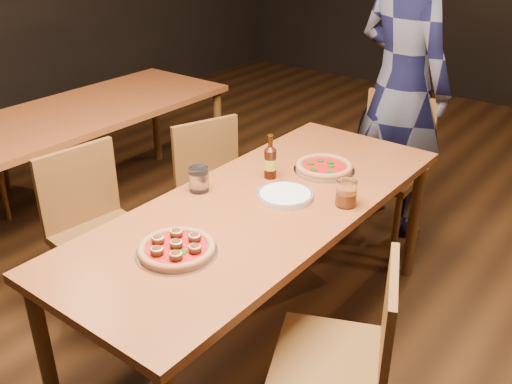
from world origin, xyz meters
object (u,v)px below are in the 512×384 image
Objects in this scene: table_main at (263,216)px; pizza_meatball at (177,248)px; chair_main_nw at (105,237)px; beer_bottle at (270,163)px; chair_main_e at (330,356)px; pizza_margherita at (324,167)px; water_glass at (199,179)px; amber_glass at (346,193)px; table_left at (81,120)px; chair_end at (383,171)px; diner at (401,84)px; chair_main_sw at (223,197)px; plate_stack at (285,195)px.

pizza_meatball is at bearing -90.92° from table_main.
chair_main_nw is 4.29× the size of beer_bottle.
chair_main_e is 2.90× the size of pizza_margherita.
water_glass is 0.66m from amber_glass.
beer_bottle is (1.57, -0.08, 0.15)m from table_left.
table_main is 1.00× the size of table_left.
chair_main_e reaches higher than pizza_meatball.
water_glass reaches higher than pizza_margherita.
table_left is 2.31× the size of chair_main_e.
pizza_meatball is (-0.02, -1.71, 0.30)m from chair_end.
pizza_meatball is 1.46× the size of beer_bottle.
pizza_meatball is 0.16× the size of diner.
chair_main_e is 0.98m from beer_bottle.
chair_end is at bearing -19.83° from chair_main_nw.
diner is at bearing 90.93° from pizza_meatball.
chair_main_sw is 2.93× the size of pizza_margherita.
chair_main_nw is 1.30m from chair_main_e.
table_main is 1.20m from chair_end.
table_main is 2.11× the size of chair_end.
table_left is 1.58m from beer_bottle.
chair_main_sw is 0.61m from beer_bottle.
table_left is (-1.70, 0.30, 0.00)m from table_main.
water_glass is at bearing -119.11° from beer_bottle.
table_left is at bearing -155.65° from chair_end.
chair_end is (0.02, 1.19, -0.20)m from table_main.
pizza_meatball reaches higher than plate_stack.
amber_glass reaches higher than pizza_margherita.
chair_main_e is 1.01m from pizza_margherita.
amber_glass is 0.06× the size of diner.
pizza_meatball is at bearing -96.19° from chair_main_e.
chair_main_e reaches higher than table_left.
chair_main_sw is at bearing 81.66° from diner.
amber_glass is (0.28, -0.99, 0.33)m from chair_end.
chair_main_e reaches higher than pizza_margherita.
chair_main_e is at bearing -55.90° from pizza_margherita.
amber_glass is at bearing -177.59° from chair_main_e.
pizza_margherita is 1.41× the size of beer_bottle.
chair_main_sw is 2.83× the size of pizza_meatball.
chair_main_e reaches higher than water_glass.
chair_main_nw reaches higher than plate_stack.
chair_main_e is at bearing -84.17° from chair_main_nw.
plate_stack is at bearing 61.37° from table_main.
table_left is 2.19× the size of chair_main_nw.
chair_main_sw is at bearing 168.06° from amber_glass.
chair_main_sw is at bearing -146.48° from chair_main_e.
pizza_meatball is 0.53m from water_glass.
chair_end is at bearing 89.17° from pizza_meatball.
table_main is 9.41× the size of beer_bottle.
table_left is 2.37m from chair_main_e.
chair_end is at bearing 175.72° from chair_main_e.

